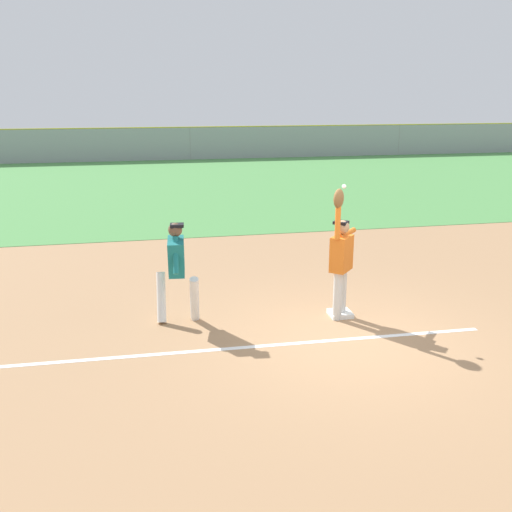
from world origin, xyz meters
TOP-DOWN VIEW (x-y plane):
  - ground_plane at (0.00, 0.00)m, footprint 80.14×80.14m
  - outfield_grass at (0.00, 16.37)m, footprint 51.49×18.62m
  - chalk_foul_line at (-3.78, 0.05)m, footprint 12.00×0.34m
  - first_base at (0.22, 0.95)m, footprint 0.38×0.38m
  - fielder at (0.16, 0.88)m, footprint 0.68×0.74m
  - runner at (-2.57, 1.26)m, footprint 0.73×0.85m
  - baseball at (0.21, 1.02)m, footprint 0.07×0.07m
  - outfield_fence at (0.00, 25.68)m, footprint 51.57×0.08m
  - parked_car_tan at (-8.19, 29.82)m, footprint 4.57×2.47m
  - parked_car_green at (-3.54, 30.12)m, footprint 4.59×2.50m
  - parked_car_white at (1.30, 30.18)m, footprint 4.52×2.36m
  - parked_car_red at (6.59, 29.90)m, footprint 4.49×2.28m

SIDE VIEW (x-z plane):
  - ground_plane at x=0.00m, z-range 0.00..0.00m
  - chalk_foul_line at x=-3.78m, z-range 0.00..0.01m
  - outfield_grass at x=0.00m, z-range 0.00..0.01m
  - first_base at x=0.22m, z-range 0.00..0.08m
  - parked_car_tan at x=-8.19m, z-range 0.05..1.30m
  - parked_car_green at x=-3.54m, z-range 0.05..1.30m
  - parked_car_white at x=1.30m, z-range 0.05..1.30m
  - parked_car_red at x=6.59m, z-range 0.05..1.30m
  - outfield_fence at x=0.00m, z-range 0.00..1.87m
  - runner at x=-2.57m, z-range 0.14..1.86m
  - fielder at x=0.16m, z-range -0.02..2.26m
  - baseball at x=0.21m, z-range 2.23..2.30m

